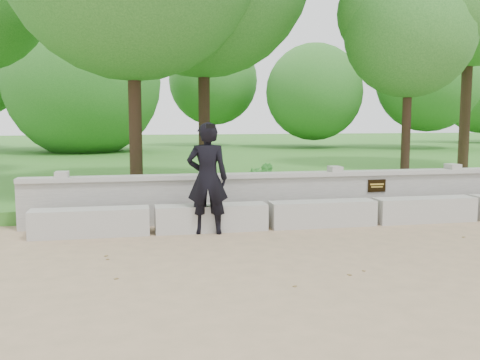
# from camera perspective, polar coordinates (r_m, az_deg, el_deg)

# --- Properties ---
(ground) EXTENTS (80.00, 80.00, 0.00)m
(ground) POSITION_cam_1_polar(r_m,az_deg,el_deg) (8.44, 19.74, -6.91)
(ground) COLOR tan
(ground) RESTS_ON ground
(lawn) EXTENTS (40.00, 22.00, 0.25)m
(lawn) POSITION_cam_1_polar(r_m,az_deg,el_deg) (21.51, 0.08, 1.91)
(lawn) COLOR #35731C
(lawn) RESTS_ON ground
(concrete_bench) EXTENTS (11.90, 0.45, 0.45)m
(concrete_bench) POSITION_cam_1_polar(r_m,az_deg,el_deg) (10.03, 14.16, -3.28)
(concrete_bench) COLOR #BBB8B1
(concrete_bench) RESTS_ON ground
(parapet_wall) EXTENTS (12.50, 0.35, 0.90)m
(parapet_wall) POSITION_cam_1_polar(r_m,az_deg,el_deg) (10.62, 12.57, -1.38)
(parapet_wall) COLOR #B0ADA6
(parapet_wall) RESTS_ON ground
(man_main) EXTENTS (0.74, 0.67, 1.85)m
(man_main) POSITION_cam_1_polar(r_m,az_deg,el_deg) (8.82, -3.50, 0.17)
(man_main) COLOR black
(man_main) RESTS_ON ground
(tree_near_right) EXTENTS (2.89, 2.89, 5.21)m
(tree_near_right) POSITION_cam_1_polar(r_m,az_deg,el_deg) (12.82, 17.68, 15.73)
(tree_near_right) COLOR #382619
(tree_near_right) RESTS_ON lawn
(shrub_a) EXTENTS (0.41, 0.38, 0.64)m
(shrub_a) POSITION_cam_1_polar(r_m,az_deg,el_deg) (10.66, -18.13, -0.95)
(shrub_a) COLOR #2F7E2A
(shrub_a) RESTS_ON lawn
(shrub_b) EXTENTS (0.41, 0.45, 0.66)m
(shrub_b) POSITION_cam_1_polar(r_m,az_deg,el_deg) (11.96, 2.82, 0.22)
(shrub_b) COLOR #2F7E2A
(shrub_b) RESTS_ON lawn
(shrub_c) EXTENTS (0.64, 0.61, 0.55)m
(shrub_c) POSITION_cam_1_polar(r_m,az_deg,el_deg) (13.51, 22.76, 0.22)
(shrub_c) COLOR #2F7E2A
(shrub_c) RESTS_ON lawn
(shrub_d) EXTENTS (0.48, 0.48, 0.64)m
(shrub_d) POSITION_cam_1_polar(r_m,az_deg,el_deg) (11.02, 1.42, -0.37)
(shrub_d) COLOR #2F7E2A
(shrub_d) RESTS_ON lawn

